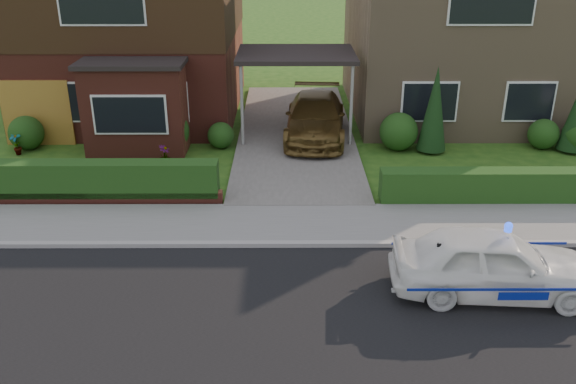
{
  "coord_description": "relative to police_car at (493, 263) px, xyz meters",
  "views": [
    {
      "loc": [
        -0.34,
        -8.79,
        6.53
      ],
      "look_at": [
        -0.29,
        3.5,
        1.13
      ],
      "focal_mm": 38.0,
      "sensor_mm": 36.0,
      "label": 1
    }
  ],
  "objects": [
    {
      "name": "ground",
      "position": [
        -3.58,
        -1.2,
        -0.66
      ],
      "size": [
        120.0,
        120.0,
        0.0
      ],
      "primitive_type": "plane",
      "color": "#224D14",
      "rests_on": "ground"
    },
    {
      "name": "road",
      "position": [
        -3.58,
        -1.2,
        -0.66
      ],
      "size": [
        60.0,
        6.0,
        0.02
      ],
      "primitive_type": "cube",
      "color": "black",
      "rests_on": "ground"
    },
    {
      "name": "kerb",
      "position": [
        -3.58,
        1.85,
        -0.6
      ],
      "size": [
        60.0,
        0.16,
        0.12
      ],
      "primitive_type": "cube",
      "color": "#9E9993",
      "rests_on": "ground"
    },
    {
      "name": "sidewalk",
      "position": [
        -3.58,
        2.9,
        -0.61
      ],
      "size": [
        60.0,
        2.0,
        0.1
      ],
      "primitive_type": "cube",
      "color": "slate",
      "rests_on": "ground"
    },
    {
      "name": "driveway",
      "position": [
        -3.58,
        9.8,
        -0.6
      ],
      "size": [
        3.8,
        12.0,
        0.12
      ],
      "primitive_type": "cube",
      "color": "#666059",
      "rests_on": "ground"
    },
    {
      "name": "house_left",
      "position": [
        -9.37,
        12.7,
        3.16
      ],
      "size": [
        7.5,
        9.53,
        7.25
      ],
      "color": "maroon",
      "rests_on": "ground"
    },
    {
      "name": "house_right",
      "position": [
        2.22,
        12.79,
        3.01
      ],
      "size": [
        7.5,
        8.06,
        7.25
      ],
      "color": "#957A5B",
      "rests_on": "ground"
    },
    {
      "name": "carport_link",
      "position": [
        -3.58,
        9.75,
        2.0
      ],
      "size": [
        3.8,
        3.0,
        2.77
      ],
      "color": "black",
      "rests_on": "ground"
    },
    {
      "name": "garage_door",
      "position": [
        -11.83,
        8.76,
        0.39
      ],
      "size": [
        2.2,
        0.1,
        2.1
      ],
      "primitive_type": "cube",
      "color": "#956320",
      "rests_on": "ground"
    },
    {
      "name": "dwarf_wall",
      "position": [
        -9.38,
        4.1,
        -0.48
      ],
      "size": [
        7.7,
        0.25,
        0.36
      ],
      "primitive_type": "cube",
      "color": "maroon",
      "rests_on": "ground"
    },
    {
      "name": "hedge_left",
      "position": [
        -9.38,
        4.25,
        -0.66
      ],
      "size": [
        7.5,
        0.55,
        0.9
      ],
      "primitive_type": "cube",
      "color": "#143D13",
      "rests_on": "ground"
    },
    {
      "name": "hedge_right",
      "position": [
        2.22,
        4.15,
        -0.66
      ],
      "size": [
        7.5,
        0.55,
        0.8
      ],
      "primitive_type": "cube",
      "color": "#143D13",
      "rests_on": "ground"
    },
    {
      "name": "shrub_left_far",
      "position": [
        -12.08,
        8.3,
        -0.12
      ],
      "size": [
        1.08,
        1.08,
        1.08
      ],
      "primitive_type": "sphere",
      "color": "#143D13",
      "rests_on": "ground"
    },
    {
      "name": "shrub_left_mid",
      "position": [
        -7.58,
        8.1,
        0.0
      ],
      "size": [
        1.32,
        1.32,
        1.32
      ],
      "primitive_type": "sphere",
      "color": "#143D13",
      "rests_on": "ground"
    },
    {
      "name": "shrub_left_near",
      "position": [
        -5.98,
        8.4,
        -0.24
      ],
      "size": [
        0.84,
        0.84,
        0.84
      ],
      "primitive_type": "sphere",
      "color": "#143D13",
      "rests_on": "ground"
    },
    {
      "name": "shrub_right_near",
      "position": [
        -0.38,
        8.2,
        -0.06
      ],
      "size": [
        1.2,
        1.2,
        1.2
      ],
      "primitive_type": "sphere",
      "color": "#143D13",
      "rests_on": "ground"
    },
    {
      "name": "shrub_right_mid",
      "position": [
        4.22,
        8.3,
        -0.18
      ],
      "size": [
        0.96,
        0.96,
        0.96
      ],
      "primitive_type": "sphere",
      "color": "#143D13",
      "rests_on": "ground"
    },
    {
      "name": "conifer_a",
      "position": [
        0.62,
        8.0,
        0.64
      ],
      "size": [
        0.9,
        0.9,
        2.6
      ],
      "primitive_type": "cone",
      "color": "black",
      "rests_on": "ground"
    },
    {
      "name": "police_car",
      "position": [
        0.0,
        0.0,
        0.0
      ],
      "size": [
        3.53,
        3.94,
        1.47
      ],
      "rotation": [
        0.0,
        0.0,
        1.5
      ],
      "color": "white",
      "rests_on": "ground"
    },
    {
      "name": "driveway_car",
      "position": [
        -2.96,
        9.14,
        0.14
      ],
      "size": [
        2.2,
        4.74,
        1.34
      ],
      "primitive_type": "imported",
      "rotation": [
        0.0,
        0.0,
        -0.07
      ],
      "color": "brown",
      "rests_on": "driveway"
    },
    {
      "name": "potted_plant_a",
      "position": [
        -12.2,
        7.76,
        -0.28
      ],
      "size": [
        0.47,
        0.4,
        0.75
      ],
      "primitive_type": "imported",
      "rotation": [
        0.0,
        0.0,
        -0.42
      ],
      "color": "gray",
      "rests_on": "ground"
    },
    {
      "name": "potted_plant_b",
      "position": [
        -7.73,
        7.78,
        -0.32
      ],
      "size": [
        0.45,
        0.41,
        0.67
      ],
      "primitive_type": "imported",
      "rotation": [
        0.0,
        0.0,
        0.35
      ],
      "color": "gray",
      "rests_on": "ground"
    },
    {
      "name": "potted_plant_c",
      "position": [
        -7.45,
        6.65,
        -0.32
      ],
      "size": [
        0.45,
        0.45,
        0.67
      ],
      "primitive_type": "imported",
      "rotation": [
        0.0,
        0.0,
        1.36
      ],
      "color": "gray",
      "rests_on": "ground"
    }
  ]
}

